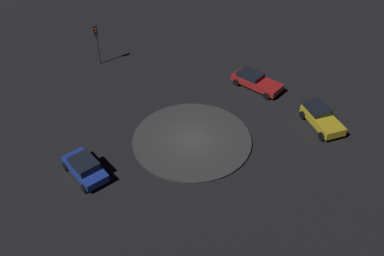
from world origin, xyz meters
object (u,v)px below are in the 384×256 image
(traffic_light_southwest, at_px, (97,38))
(car_yellow, at_px, (321,118))
(car_blue, at_px, (85,167))
(car_red, at_px, (256,81))

(traffic_light_southwest, bearing_deg, car_yellow, 25.56)
(car_yellow, height_order, car_blue, car_yellow)
(car_yellow, relative_size, traffic_light_southwest, 1.07)
(car_yellow, xyz_separation_m, car_blue, (4.22, -18.26, -0.03))
(car_yellow, relative_size, car_blue, 1.04)
(car_blue, bearing_deg, traffic_light_southwest, -34.19)
(car_yellow, bearing_deg, car_blue, -91.74)
(car_yellow, height_order, car_red, car_yellow)
(traffic_light_southwest, bearing_deg, car_blue, -32.62)
(car_red, xyz_separation_m, traffic_light_southwest, (-5.19, -14.39, 2.15))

